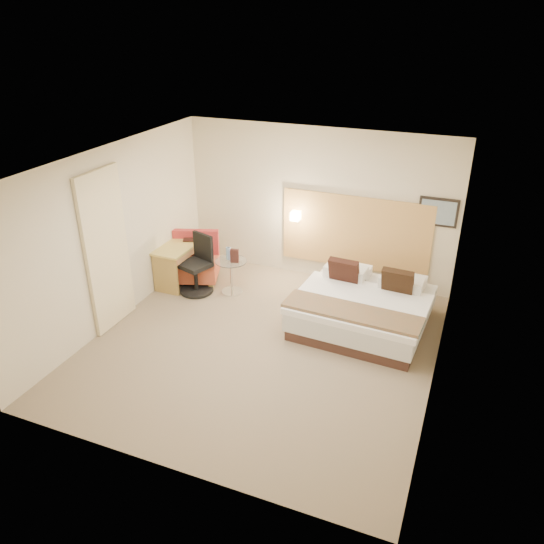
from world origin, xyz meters
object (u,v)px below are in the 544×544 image
at_px(lounge_chair, 195,262).
at_px(side_table, 231,275).
at_px(desk, 182,252).
at_px(bed, 363,307).
at_px(desk_chair, 198,269).

distance_m(lounge_chair, side_table, 0.85).
distance_m(lounge_chair, desk, 0.31).
xyz_separation_m(bed, desk, (-3.33, 0.28, 0.26)).
height_order(lounge_chair, desk_chair, desk_chair).
xyz_separation_m(desk, desk_chair, (0.44, -0.25, -0.15)).
distance_m(side_table, desk, 1.02).
relative_size(bed, desk_chair, 2.01).
distance_m(lounge_chair, desk_chair, 0.47).
bearing_deg(desk, lounge_chair, 36.61).
relative_size(bed, side_table, 3.22).
bearing_deg(bed, lounge_chair, 172.65).
xyz_separation_m(side_table, desk_chair, (-0.56, -0.17, 0.08)).
height_order(lounge_chair, side_table, lounge_chair).
bearing_deg(desk_chair, lounge_chair, 125.70).
height_order(bed, lounge_chair, bed).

